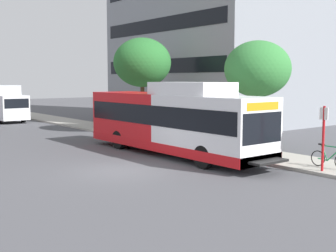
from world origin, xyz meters
The scene contains 9 objects.
ground_plane centered at (0.00, 8.00, 0.00)m, with size 120.00×120.00×0.00m, color #4C4C51.
sidewalk_curb centered at (7.00, 6.00, 0.07)m, with size 3.00×56.00×0.14m, color #A8A399.
transit_bus centered at (4.04, 1.75, 1.70)m, with size 2.58×12.25×3.65m.
bus_stop_sign_pole centered at (5.86, -5.52, 1.65)m, with size 0.10×0.36×2.60m.
bicycle_parked centered at (6.62, -5.38, 0.56)m, with size 0.52×1.76×1.02m.
street_tree_near_stop centered at (8.11, -0.17, 4.30)m, with size 3.42×3.42×5.63m.
street_tree_mid_block centered at (7.71, 9.68, 4.91)m, with size 3.95×3.95×6.47m.
box_truck_background centered at (3.13, 25.28, 1.74)m, with size 2.32×7.01×3.25m.
lattice_comm_tower centered at (18.93, 25.54, 11.14)m, with size 1.10×1.10×33.14m.
Camera 1 is at (-9.63, -15.31, 3.79)m, focal length 47.03 mm.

